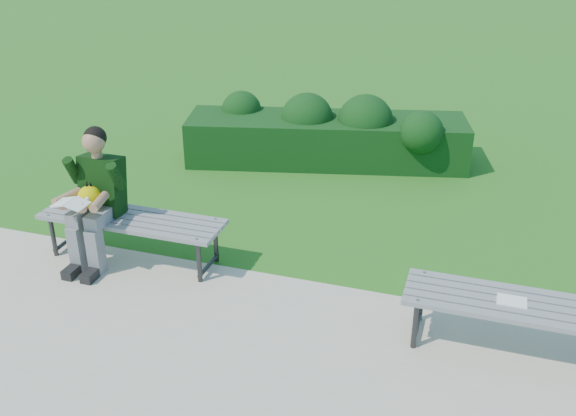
% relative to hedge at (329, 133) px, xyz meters
% --- Properties ---
extents(ground, '(80.00, 80.00, 0.00)m').
position_rel_hedge_xyz_m(ground, '(0.36, -2.99, -0.39)').
color(ground, '#296C1F').
rests_on(ground, ground).
extents(walkway, '(30.00, 3.50, 0.02)m').
position_rel_hedge_xyz_m(walkway, '(0.36, -4.74, -0.38)').
color(walkway, beige).
rests_on(walkway, ground).
extents(hedge, '(3.77, 1.73, 0.93)m').
position_rel_hedge_xyz_m(hedge, '(0.00, 0.00, 0.00)').
color(hedge, '#133816').
rests_on(hedge, ground).
extents(bench_left, '(1.80, 0.50, 0.46)m').
position_rel_hedge_xyz_m(bench_left, '(-1.14, -3.12, 0.02)').
color(bench_left, gray).
rests_on(bench_left, walkway).
extents(bench_right, '(1.80, 0.50, 0.46)m').
position_rel_hedge_xyz_m(bench_right, '(2.42, -3.48, 0.02)').
color(bench_right, gray).
rests_on(bench_right, walkway).
extents(seated_boy, '(0.56, 0.76, 1.31)m').
position_rel_hedge_xyz_m(seated_boy, '(-1.44, -3.21, 0.32)').
color(seated_boy, slate).
rests_on(seated_boy, walkway).
extents(paper_sheet, '(0.22, 0.16, 0.01)m').
position_rel_hedge_xyz_m(paper_sheet, '(2.32, -3.48, 0.08)').
color(paper_sheet, white).
rests_on(paper_sheet, bench_right).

